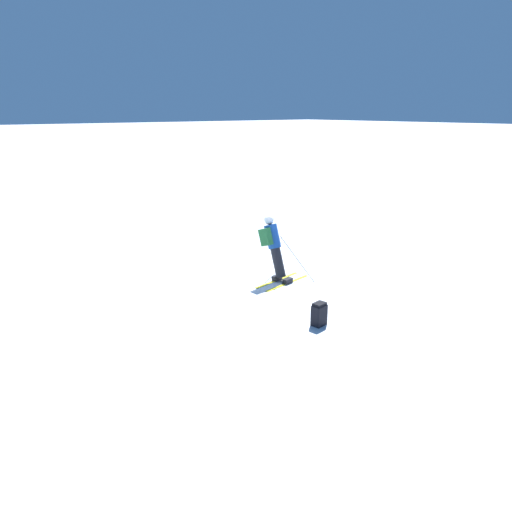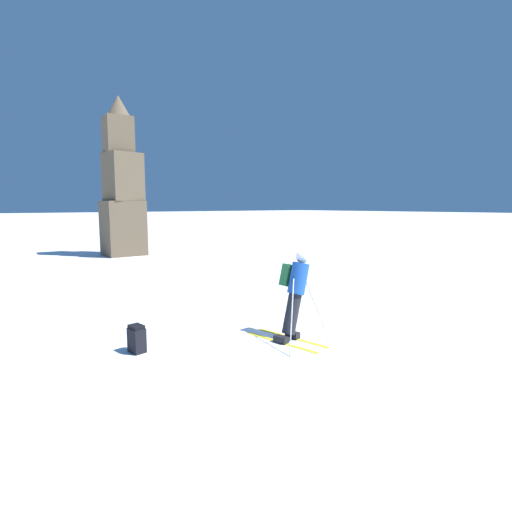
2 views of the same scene
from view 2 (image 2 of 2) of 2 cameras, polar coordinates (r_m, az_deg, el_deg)
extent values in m
plane|color=white|center=(8.51, 8.56, -10.70)|extent=(300.00, 300.00, 0.00)
cube|color=yellow|center=(7.82, 3.61, -12.23)|extent=(0.35, 1.67, 0.01)
cube|color=yellow|center=(8.09, 5.23, -11.57)|extent=(0.35, 1.67, 0.01)
cube|color=black|center=(7.80, 3.61, -11.77)|extent=(0.18, 0.30, 0.12)
cube|color=black|center=(8.07, 5.24, -11.13)|extent=(0.18, 0.30, 0.12)
cylinder|color=black|center=(7.92, 5.14, -8.22)|extent=(0.51, 0.33, 0.83)
cylinder|color=#194799|center=(7.92, 6.06, -3.23)|extent=(0.55, 0.41, 0.69)
sphere|color=tan|center=(7.96, 6.61, -0.27)|extent=(0.31, 0.26, 0.28)
sphere|color=silver|center=(7.96, 6.64, -0.07)|extent=(0.35, 0.30, 0.32)
cube|color=#236633|center=(8.08, 4.61, -2.80)|extent=(0.42, 0.24, 0.50)
cylinder|color=#B7B7BC|center=(7.41, 5.13, -8.50)|extent=(0.70, 0.64, 1.22)
cylinder|color=#B7B7BC|center=(8.09, 8.75, -7.66)|extent=(0.19, 0.51, 1.09)
cube|color=brown|center=(22.02, -18.42, 3.78)|extent=(1.96, 1.66, 2.84)
cube|color=brown|center=(22.01, -18.45, 10.64)|extent=(1.81, 1.66, 2.43)
cube|color=brown|center=(22.29, -19.11, 16.03)|extent=(1.43, 1.37, 1.78)
cone|color=brown|center=(22.54, -19.08, 19.61)|extent=(1.17, 1.17, 1.05)
cube|color=black|center=(7.58, -16.66, -11.45)|extent=(0.26, 0.33, 0.44)
cube|color=black|center=(7.50, -16.73, -9.64)|extent=(0.23, 0.29, 0.06)
camera|label=1|loc=(14.47, -56.00, 11.06)|focal=35.00mm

